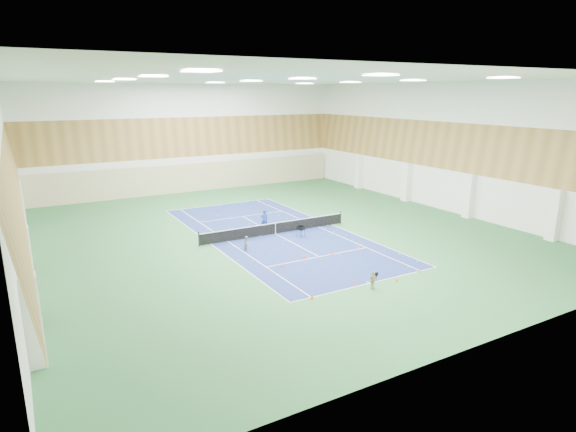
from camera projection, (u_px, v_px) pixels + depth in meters
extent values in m
plane|color=#2A6235|center=(275.00, 234.00, 38.63)|extent=(40.00, 40.00, 0.00)
cube|color=navy|center=(275.00, 234.00, 38.63)|extent=(10.97, 23.77, 0.01)
cube|color=#C6B793|center=(194.00, 178.00, 54.85)|extent=(35.40, 0.16, 3.20)
cube|color=#593319|center=(25.00, 306.00, 23.03)|extent=(0.08, 1.80, 2.20)
cube|color=#593319|center=(21.00, 258.00, 29.77)|extent=(0.08, 1.80, 2.20)
imported|color=navy|center=(264.00, 219.00, 39.62)|extent=(0.66, 0.46, 1.74)
imported|color=gray|center=(247.00, 243.00, 34.37)|extent=(0.68, 0.67, 1.11)
imported|color=tan|center=(373.00, 280.00, 27.70)|extent=(0.66, 0.34, 1.08)
cone|color=#E93F0C|center=(282.00, 265.00, 31.31)|extent=(0.21, 0.21, 0.23)
cone|color=#EA3F0C|center=(304.00, 257.00, 32.91)|extent=(0.20, 0.20, 0.22)
cone|color=#E64E0C|center=(333.00, 254.00, 33.52)|extent=(0.22, 0.22, 0.24)
cone|color=#EB480C|center=(358.00, 246.00, 35.19)|extent=(0.21, 0.21, 0.23)
cone|color=#FF4D0D|center=(312.00, 297.00, 26.46)|extent=(0.23, 0.23, 0.25)
cone|color=orange|center=(355.00, 282.00, 28.49)|extent=(0.20, 0.20, 0.22)
cone|color=#FF530D|center=(397.00, 280.00, 28.86)|extent=(0.22, 0.22, 0.24)
cone|color=#D9530B|center=(419.00, 271.00, 30.43)|extent=(0.18, 0.18, 0.19)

